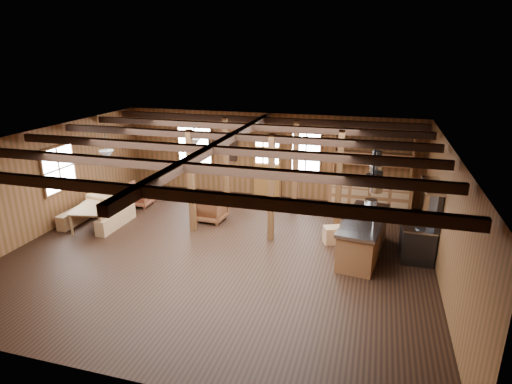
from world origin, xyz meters
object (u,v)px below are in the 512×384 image
at_px(armchair_c, 108,204).
at_px(commercial_range, 420,232).
at_px(armchair_a, 140,194).
at_px(kitchen_island, 363,236).
at_px(armchair_b, 212,209).
at_px(dining_table, 100,214).

bearing_deg(armchair_c, commercial_range, -168.57).
distance_m(armchair_a, armchair_c, 1.17).
bearing_deg(kitchen_island, armchair_b, 174.50).
bearing_deg(armchair_c, armchair_b, -157.98).
distance_m(kitchen_island, armchair_a, 7.20).
relative_size(kitchen_island, armchair_a, 3.22).
bearing_deg(armchair_a, armchair_c, 67.64).
height_order(armchair_b, armchair_c, armchair_c).
bearing_deg(armchair_a, dining_table, 79.62).
bearing_deg(armchair_b, dining_table, 25.25).
relative_size(kitchen_island, armchair_b, 3.25).
bearing_deg(commercial_range, dining_table, -176.81).
bearing_deg(dining_table, kitchen_island, -100.03).
xyz_separation_m(kitchen_island, dining_table, (-7.25, -0.14, -0.16)).
xyz_separation_m(dining_table, armchair_a, (0.24, 1.74, 0.05)).
relative_size(dining_table, armchair_b, 2.24).
relative_size(dining_table, armchair_a, 2.22).
bearing_deg(dining_table, armchair_b, -79.59).
distance_m(dining_table, armchair_a, 1.76).
height_order(commercial_range, armchair_b, commercial_range).
distance_m(kitchen_island, armchair_b, 4.44).
distance_m(commercial_range, armchair_b, 5.67).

